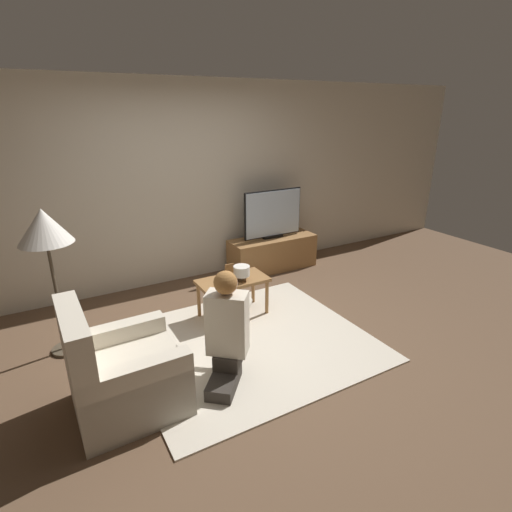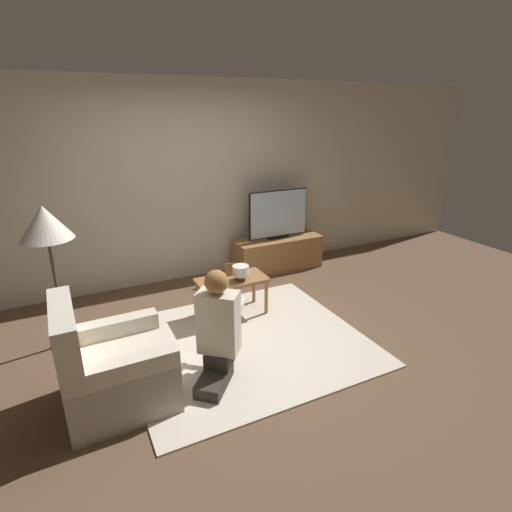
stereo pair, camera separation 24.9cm
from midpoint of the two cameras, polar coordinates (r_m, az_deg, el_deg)
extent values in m
plane|color=brown|center=(4.14, -2.54, -12.32)|extent=(10.00, 10.00, 0.00)
cube|color=beige|center=(5.36, -12.43, 9.88)|extent=(10.00, 0.06, 2.60)
cube|color=beige|center=(4.14, -2.54, -12.22)|extent=(2.30, 2.04, 0.02)
cube|color=olive|center=(5.83, 1.14, 0.40)|extent=(1.28, 0.44, 0.48)
cube|color=black|center=(5.75, 1.16, 2.83)|extent=(0.31, 0.08, 0.04)
cube|color=black|center=(5.66, 1.14, 6.11)|extent=(0.91, 0.03, 0.67)
cube|color=silver|center=(5.66, 1.19, 6.09)|extent=(0.88, 0.04, 0.64)
cube|color=olive|center=(4.45, -4.96, -3.57)|extent=(0.78, 0.40, 0.04)
cylinder|color=olive|center=(4.30, -8.22, -8.00)|extent=(0.04, 0.04, 0.42)
cylinder|color=olive|center=(4.56, -0.01, -6.00)|extent=(0.04, 0.04, 0.42)
cylinder|color=olive|center=(4.56, -9.74, -6.30)|extent=(0.04, 0.04, 0.42)
cylinder|color=olive|center=(4.81, -1.91, -4.52)|extent=(0.04, 0.04, 0.42)
cylinder|color=#4C4233|center=(4.48, -26.83, -11.76)|extent=(0.28, 0.28, 0.03)
cylinder|color=#4C4233|center=(4.18, -28.32, -3.68)|extent=(0.03, 0.03, 1.35)
cone|color=silver|center=(4.01, -29.66, 3.73)|extent=(0.47, 0.47, 0.31)
cube|color=beige|center=(3.46, -19.74, -16.72)|extent=(0.82, 0.78, 0.43)
cube|color=beige|center=(3.19, -26.48, -11.21)|extent=(0.17, 0.77, 0.49)
cube|color=beige|center=(3.17, -18.65, -18.83)|extent=(0.81, 0.15, 0.57)
cube|color=beige|center=(3.68, -20.92, -13.14)|extent=(0.81, 0.15, 0.57)
cube|color=#332D28|center=(3.54, -6.71, -17.46)|extent=(0.44, 0.46, 0.11)
cube|color=#332D28|center=(3.59, -6.02, -14.36)|extent=(0.32, 0.33, 0.14)
cube|color=beige|center=(3.41, -6.24, -9.58)|extent=(0.39, 0.37, 0.55)
sphere|color=tan|center=(3.24, -6.49, -3.89)|extent=(0.19, 0.19, 0.19)
sphere|color=#9E6B38|center=(3.21, -6.60, -3.81)|extent=(0.19, 0.19, 0.19)
cube|color=black|center=(3.71, -4.62, -6.42)|extent=(0.12, 0.12, 0.04)
cylinder|color=beige|center=(3.58, -3.53, -7.42)|extent=(0.25, 0.27, 0.07)
cylinder|color=beige|center=(3.63, -6.68, -7.10)|extent=(0.25, 0.27, 0.07)
cube|color=olive|center=(4.49, -5.39, -2.05)|extent=(0.11, 0.01, 0.15)
cylinder|color=#4C3823|center=(4.39, -3.68, -3.17)|extent=(0.10, 0.10, 0.06)
cylinder|color=silver|center=(4.36, -3.70, -2.14)|extent=(0.18, 0.18, 0.11)
camera|label=1|loc=(0.12, -91.59, -0.59)|focal=28.00mm
camera|label=2|loc=(0.12, 88.41, 0.59)|focal=28.00mm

